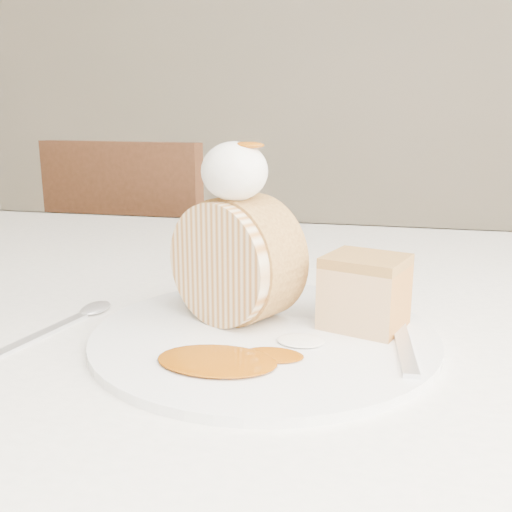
# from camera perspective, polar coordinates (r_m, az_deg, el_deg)

# --- Properties ---
(table) EXTENTS (1.40, 0.90, 0.75)m
(table) POSITION_cam_1_polar(r_m,az_deg,el_deg) (0.67, 2.02, -10.99)
(table) COLOR beige
(table) RESTS_ON ground
(chair_far) EXTENTS (0.48, 0.48, 0.89)m
(chair_far) POSITION_cam_1_polar(r_m,az_deg,el_deg) (1.52, -10.66, -3.21)
(chair_far) COLOR brown
(chair_far) RESTS_ON ground
(plate) EXTENTS (0.38, 0.38, 0.01)m
(plate) POSITION_cam_1_polar(r_m,az_deg,el_deg) (0.51, 0.84, -7.89)
(plate) COLOR white
(plate) RESTS_ON table
(roulade_slice) EXTENTS (0.13, 0.11, 0.11)m
(roulade_slice) POSITION_cam_1_polar(r_m,az_deg,el_deg) (0.52, -1.99, -0.45)
(roulade_slice) COLOR beige
(roulade_slice) RESTS_ON plate
(cake_chunk) EXTENTS (0.08, 0.08, 0.06)m
(cake_chunk) POSITION_cam_1_polar(r_m,az_deg,el_deg) (0.52, 10.81, -3.97)
(cake_chunk) COLOR #AE8141
(cake_chunk) RESTS_ON plate
(whipped_cream) EXTENTS (0.06, 0.06, 0.05)m
(whipped_cream) POSITION_cam_1_polar(r_m,az_deg,el_deg) (0.50, -2.16, 8.45)
(whipped_cream) COLOR white
(whipped_cream) RESTS_ON roulade_slice
(caramel_drizzle) EXTENTS (0.03, 0.02, 0.01)m
(caramel_drizzle) POSITION_cam_1_polar(r_m,az_deg,el_deg) (0.49, -0.84, 11.77)
(caramel_drizzle) COLOR #8F4305
(caramel_drizzle) RESTS_ON whipped_cream
(caramel_pool) EXTENTS (0.11, 0.09, 0.00)m
(caramel_pool) POSITION_cam_1_polar(r_m,az_deg,el_deg) (0.45, -3.94, -10.37)
(caramel_pool) COLOR #8F4305
(caramel_pool) RESTS_ON plate
(fork) EXTENTS (0.04, 0.18, 0.00)m
(fork) POSITION_cam_1_polar(r_m,az_deg,el_deg) (0.49, 14.50, -8.39)
(fork) COLOR silver
(fork) RESTS_ON plate
(spoon) EXTENTS (0.05, 0.15, 0.00)m
(spoon) POSITION_cam_1_polar(r_m,az_deg,el_deg) (0.55, -20.91, -7.50)
(spoon) COLOR silver
(spoon) RESTS_ON table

